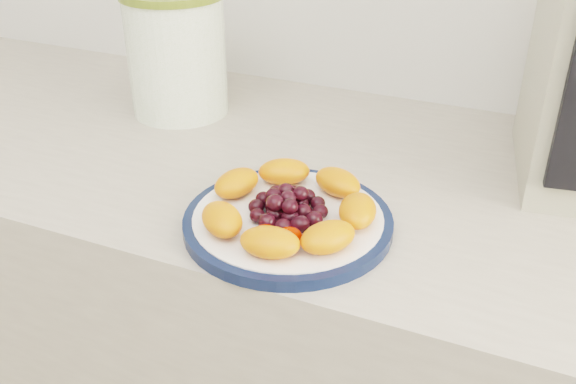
% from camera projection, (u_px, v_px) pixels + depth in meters
% --- Properties ---
extents(plate_rim, '(0.26, 0.26, 0.01)m').
position_uv_depth(plate_rim, '(288.00, 222.00, 0.78)').
color(plate_rim, '#0F1C3C').
rests_on(plate_rim, counter).
extents(plate_face, '(0.23, 0.23, 0.02)m').
position_uv_depth(plate_face, '(288.00, 221.00, 0.78)').
color(plate_face, white).
rests_on(plate_face, counter).
extents(canister, '(0.21, 0.21, 0.19)m').
position_uv_depth(canister, '(177.00, 56.00, 1.06)').
color(canister, '#417114').
rests_on(canister, counter).
extents(fruit_plate, '(0.22, 0.22, 0.04)m').
position_uv_depth(fruit_plate, '(289.00, 207.00, 0.77)').
color(fruit_plate, '#FF6016').
rests_on(fruit_plate, plate_face).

